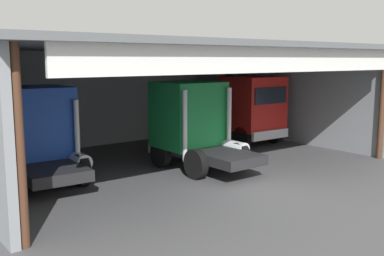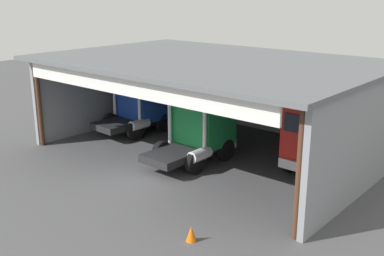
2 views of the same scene
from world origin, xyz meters
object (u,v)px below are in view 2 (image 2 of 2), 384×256
(truck_green_left_bay, at_px, (200,125))
(oil_drum, at_px, (216,119))
(tool_cart, at_px, (300,137))
(truck_blue_center_bay, at_px, (142,101))
(truck_red_center_right_bay, at_px, (321,135))
(traffic_cone, at_px, (191,234))

(truck_green_left_bay, height_order, oil_drum, truck_green_left_bay)
(tool_cart, bearing_deg, oil_drum, 178.32)
(truck_blue_center_bay, height_order, truck_red_center_right_bay, truck_red_center_right_bay)
(truck_green_left_bay, distance_m, truck_red_center_right_bay, 5.74)
(truck_red_center_right_bay, height_order, oil_drum, truck_red_center_right_bay)
(oil_drum, relative_size, tool_cart, 0.94)
(tool_cart, bearing_deg, truck_green_left_bay, -118.41)
(truck_blue_center_bay, bearing_deg, tool_cart, 25.22)
(truck_green_left_bay, distance_m, oil_drum, 6.34)
(traffic_cone, bearing_deg, tool_cart, 100.23)
(truck_green_left_bay, distance_m, traffic_cone, 8.09)
(truck_red_center_right_bay, bearing_deg, oil_drum, -19.83)
(oil_drum, relative_size, traffic_cone, 1.67)
(truck_red_center_right_bay, distance_m, traffic_cone, 8.58)
(traffic_cone, bearing_deg, truck_green_left_bay, 127.76)
(truck_blue_center_bay, bearing_deg, traffic_cone, -33.61)
(oil_drum, xyz_separation_m, tool_cart, (5.93, -0.17, 0.03))
(oil_drum, height_order, traffic_cone, oil_drum)
(truck_green_left_bay, bearing_deg, truck_red_center_right_bay, 22.04)
(tool_cart, distance_m, traffic_cone, 11.65)
(truck_green_left_bay, relative_size, oil_drum, 5.15)
(truck_green_left_bay, relative_size, truck_red_center_right_bay, 1.11)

